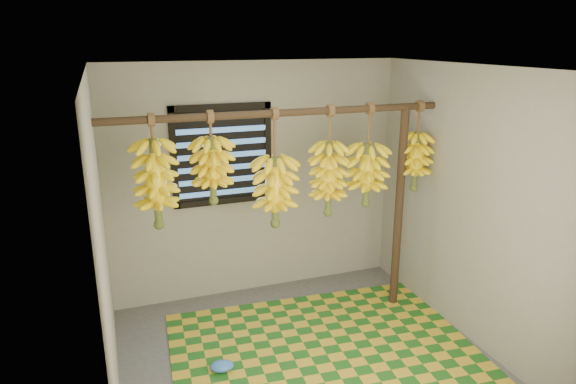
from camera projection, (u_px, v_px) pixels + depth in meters
name	position (u px, v px, depth m)	size (l,w,h in m)	color
floor	(311.00, 367.00, 4.24)	(3.00, 3.00, 0.01)	#4C4C4C
ceiling	(315.00, 68.00, 3.55)	(3.00, 3.00, 0.01)	silver
wall_back	(256.00, 181.00, 5.25)	(3.00, 0.01, 2.40)	gray
wall_left	(103.00, 258.00, 3.40)	(0.01, 3.00, 2.40)	gray
wall_right	(475.00, 209.00, 4.39)	(0.01, 3.00, 2.40)	gray
window	(222.00, 155.00, 5.02)	(1.00, 0.04, 1.00)	black
hanging_pole	(282.00, 113.00, 4.30)	(0.06, 0.06, 3.00)	#3F2A1C
support_post	(399.00, 210.00, 4.98)	(0.08, 0.08, 2.00)	#3F2A1C
woven_mat	(327.00, 355.00, 4.38)	(2.59, 2.07, 0.01)	#1E5C1B
plastic_bag	(222.00, 366.00, 4.16)	(0.20, 0.14, 0.08)	blue
banana_bunch_a	(156.00, 184.00, 4.09)	(0.34, 0.34, 0.93)	brown
banana_bunch_b	(212.00, 170.00, 4.22)	(0.34, 0.34, 0.78)	brown
banana_bunch_c	(275.00, 191.00, 4.47)	(0.38, 0.38, 1.04)	brown
banana_bunch_d	(329.00, 179.00, 4.62)	(0.33, 0.33, 1.00)	brown
banana_bunch_e	(367.00, 175.00, 4.74)	(0.39, 0.39, 0.95)	brown
banana_bunch_f	(416.00, 161.00, 4.89)	(0.29, 0.29, 0.86)	brown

